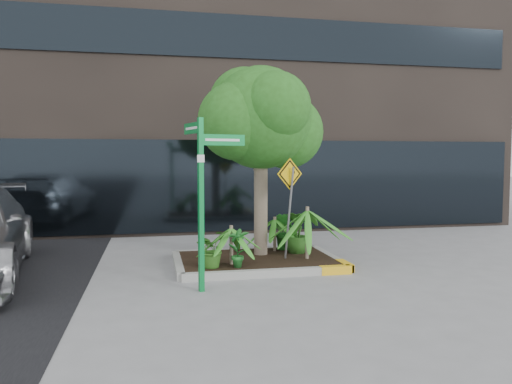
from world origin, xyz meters
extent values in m
plane|color=gray|center=(0.00, 0.00, 0.00)|extent=(80.00, 80.00, 0.00)
cube|color=#2D2621|center=(0.50, 8.50, 7.50)|extent=(18.00, 8.00, 15.00)
cube|color=#9E9E99|center=(0.20, 1.40, 0.07)|extent=(3.20, 0.15, 0.15)
cube|color=#9E9E99|center=(0.20, -0.80, 0.07)|extent=(3.20, 0.15, 0.15)
cube|color=#9E9E99|center=(-1.40, 0.30, 0.07)|extent=(0.15, 2.20, 0.15)
cube|color=#9E9E99|center=(1.80, 0.30, 0.07)|extent=(0.15, 2.20, 0.15)
cube|color=yellow|center=(1.50, -0.80, 0.07)|extent=(0.60, 0.17, 0.15)
cube|color=black|center=(0.20, 0.30, 0.12)|extent=(3.05, 2.05, 0.06)
cylinder|color=gray|center=(0.36, 0.65, 1.34)|extent=(0.29, 0.29, 2.68)
cylinder|color=gray|center=(0.45, 0.65, 2.32)|extent=(0.51, 0.14, 0.87)
sphere|color=#245A19|center=(0.36, 0.65, 3.03)|extent=(2.14, 2.14, 2.14)
sphere|color=#245A19|center=(0.99, 0.92, 2.77)|extent=(1.61, 1.61, 1.61)
sphere|color=#245A19|center=(-0.17, 0.47, 2.95)|extent=(1.61, 1.61, 1.61)
sphere|color=#245A19|center=(0.54, 0.11, 3.21)|extent=(1.43, 1.43, 1.43)
sphere|color=#245A19|center=(0.10, 1.10, 3.39)|extent=(1.52, 1.52, 1.52)
cylinder|color=gray|center=(1.19, 0.01, 0.68)|extent=(0.07, 0.07, 1.06)
cylinder|color=gray|center=(-0.41, -0.20, 0.53)|extent=(0.07, 0.07, 0.75)
cylinder|color=gray|center=(0.75, 0.97, 0.53)|extent=(0.07, 0.07, 0.75)
imported|color=#2C621C|center=(-0.81, -0.41, 0.50)|extent=(0.87, 0.87, 0.70)
imported|color=#29601C|center=(1.16, 0.65, 0.60)|extent=(0.71, 0.71, 0.89)
imported|color=#237329|center=(-0.32, -0.50, 0.53)|extent=(0.45, 0.45, 0.75)
imported|color=#1D661D|center=(0.98, 1.01, 0.57)|extent=(0.55, 0.55, 0.83)
cube|color=#0B7E34|center=(-1.11, -1.50, 1.43)|extent=(0.10, 0.10, 2.85)
cube|color=#0B7E34|center=(-0.73, -1.40, 2.50)|extent=(0.78, 0.22, 0.18)
cube|color=#0B7E34|center=(-1.21, -1.12, 2.70)|extent=(0.22, 0.78, 0.18)
cube|color=white|center=(-0.73, -1.42, 2.50)|extent=(0.59, 0.16, 0.04)
cube|color=white|center=(-1.22, -1.12, 2.70)|extent=(0.16, 0.59, 0.04)
cube|color=white|center=(-1.11, -1.55, 2.19)|extent=(0.12, 0.03, 0.12)
cylinder|color=slate|center=(0.80, -0.02, 1.09)|extent=(0.16, 0.28, 1.87)
cube|color=#EAB60B|center=(0.80, -0.04, 1.88)|extent=(0.58, 0.27, 0.63)
cube|color=black|center=(0.80, -0.05, 1.88)|extent=(0.51, 0.23, 0.56)
cube|color=#EAB60B|center=(0.80, -0.06, 1.88)|extent=(0.44, 0.20, 0.48)
cube|color=black|center=(0.79, -0.06, 1.87)|extent=(0.14, 0.06, 0.08)
camera|label=1|loc=(-1.89, -9.61, 2.21)|focal=35.00mm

